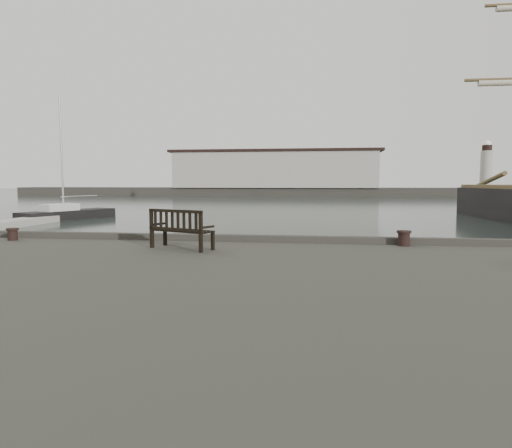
{
  "coord_description": "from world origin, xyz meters",
  "views": [
    {
      "loc": [
        2.44,
        -13.16,
        3.28
      ],
      "look_at": [
        0.66,
        -0.5,
        2.1
      ],
      "focal_mm": 32.0,
      "sensor_mm": 36.0,
      "label": 1
    }
  ],
  "objects": [
    {
      "name": "ground",
      "position": [
        0.0,
        0.0,
        0.0
      ],
      "size": [
        400.0,
        400.0,
        0.0
      ],
      "primitive_type": "plane",
      "color": "black",
      "rests_on": "ground"
    },
    {
      "name": "breakwater",
      "position": [
        -4.56,
        92.0,
        4.3
      ],
      "size": [
        140.0,
        9.5,
        12.2
      ],
      "color": "#383530",
      "rests_on": "ground"
    },
    {
      "name": "bench",
      "position": [
        -1.09,
        -1.9,
        1.88
      ],
      "size": [
        1.82,
        1.22,
        0.99
      ],
      "rotation": [
        0.0,
        0.0,
        -0.4
      ],
      "color": "black",
      "rests_on": "quay"
    },
    {
      "name": "bollard_left",
      "position": [
        -6.56,
        -0.89,
        1.74
      ],
      "size": [
        0.36,
        0.36,
        0.36
      ],
      "primitive_type": "cylinder",
      "rotation": [
        0.0,
        0.0,
        -0.05
      ],
      "color": "black",
      "rests_on": "quay"
    },
    {
      "name": "bollard_right",
      "position": [
        4.7,
        -0.5,
        1.77
      ],
      "size": [
        0.51,
        0.51,
        0.41
      ],
      "primitive_type": "cylinder",
      "rotation": [
        0.0,
        0.0,
        0.38
      ],
      "color": "black",
      "rests_on": "quay"
    },
    {
      "name": "yacht_d",
      "position": [
        -19.55,
        24.23,
        0.23
      ],
      "size": [
        5.35,
        9.08,
        11.2
      ],
      "rotation": [
        0.0,
        0.0,
        -0.37
      ],
      "color": "black",
      "rests_on": "ground"
    }
  ]
}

